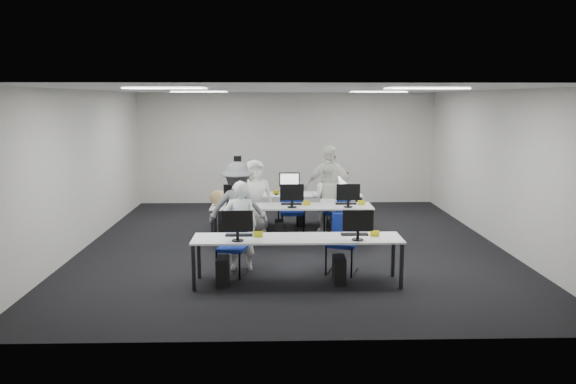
{
  "coord_description": "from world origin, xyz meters",
  "views": [
    {
      "loc": [
        -0.36,
        -10.74,
        2.82
      ],
      "look_at": [
        -0.07,
        0.24,
        1.0
      ],
      "focal_mm": 35.0,
      "sensor_mm": 36.0,
      "label": 1
    }
  ],
  "objects_px": {
    "chair_4": "(336,220)",
    "desk_front": "(297,241)",
    "student_0": "(240,226)",
    "chair_2": "(238,223)",
    "chair_3": "(292,221)",
    "chair_5": "(236,218)",
    "student_2": "(255,196)",
    "student_3": "(329,190)",
    "chair_1": "(342,255)",
    "student_1": "(328,199)",
    "desk_mid": "(292,208)",
    "photographer": "(238,207)",
    "chair_0": "(232,258)",
    "chair_7": "(339,219)",
    "chair_6": "(291,217)"
  },
  "relations": [
    {
      "from": "student_2",
      "to": "student_3",
      "type": "height_order",
      "value": "student_3"
    },
    {
      "from": "chair_4",
      "to": "desk_front",
      "type": "bearing_deg",
      "value": -93.02
    },
    {
      "from": "chair_2",
      "to": "student_2",
      "type": "height_order",
      "value": "student_2"
    },
    {
      "from": "student_3",
      "to": "photographer",
      "type": "xyz_separation_m",
      "value": [
        -1.84,
        -1.33,
        -0.11
      ]
    },
    {
      "from": "photographer",
      "to": "chair_7",
      "type": "bearing_deg",
      "value": -144.94
    },
    {
      "from": "desk_mid",
      "to": "chair_2",
      "type": "height_order",
      "value": "chair_2"
    },
    {
      "from": "desk_front",
      "to": "chair_4",
      "type": "height_order",
      "value": "chair_4"
    },
    {
      "from": "desk_front",
      "to": "chair_3",
      "type": "bearing_deg",
      "value": 89.66
    },
    {
      "from": "chair_0",
      "to": "chair_3",
      "type": "xyz_separation_m",
      "value": [
        1.05,
        2.59,
        0.04
      ]
    },
    {
      "from": "student_0",
      "to": "student_1",
      "type": "xyz_separation_m",
      "value": [
        1.69,
        2.54,
        -0.0
      ]
    },
    {
      "from": "chair_7",
      "to": "student_2",
      "type": "bearing_deg",
      "value": 173.14
    },
    {
      "from": "chair_2",
      "to": "chair_6",
      "type": "distance_m",
      "value": 1.17
    },
    {
      "from": "desk_mid",
      "to": "chair_0",
      "type": "distance_m",
      "value": 2.41
    },
    {
      "from": "chair_6",
      "to": "chair_0",
      "type": "bearing_deg",
      "value": -120.17
    },
    {
      "from": "chair_4",
      "to": "student_0",
      "type": "height_order",
      "value": "student_0"
    },
    {
      "from": "chair_4",
      "to": "student_3",
      "type": "distance_m",
      "value": 0.67
    },
    {
      "from": "chair_4",
      "to": "student_1",
      "type": "xyz_separation_m",
      "value": [
        -0.17,
        0.09,
        0.45
      ]
    },
    {
      "from": "desk_mid",
      "to": "student_1",
      "type": "xyz_separation_m",
      "value": [
        0.78,
        0.67,
        0.07
      ]
    },
    {
      "from": "desk_mid",
      "to": "chair_7",
      "type": "height_order",
      "value": "chair_7"
    },
    {
      "from": "chair_4",
      "to": "student_2",
      "type": "bearing_deg",
      "value": -175.0
    },
    {
      "from": "chair_3",
      "to": "chair_1",
      "type": "bearing_deg",
      "value": -76.48
    },
    {
      "from": "desk_mid",
      "to": "photographer",
      "type": "relative_size",
      "value": 1.92
    },
    {
      "from": "chair_0",
      "to": "chair_2",
      "type": "relative_size",
      "value": 1.02
    },
    {
      "from": "chair_7",
      "to": "chair_4",
      "type": "bearing_deg",
      "value": -118.5
    },
    {
      "from": "chair_7",
      "to": "student_0",
      "type": "xyz_separation_m",
      "value": [
        -1.95,
        -2.66,
        0.47
      ]
    },
    {
      "from": "student_0",
      "to": "chair_6",
      "type": "bearing_deg",
      "value": -112.04
    },
    {
      "from": "chair_5",
      "to": "student_0",
      "type": "height_order",
      "value": "student_0"
    },
    {
      "from": "chair_5",
      "to": "student_3",
      "type": "distance_m",
      "value": 2.09
    },
    {
      "from": "chair_4",
      "to": "student_2",
      "type": "height_order",
      "value": "student_2"
    },
    {
      "from": "chair_3",
      "to": "chair_5",
      "type": "bearing_deg",
      "value": 156.13
    },
    {
      "from": "chair_4",
      "to": "chair_6",
      "type": "bearing_deg",
      "value": 176.09
    },
    {
      "from": "chair_0",
      "to": "chair_4",
      "type": "bearing_deg",
      "value": 68.1
    },
    {
      "from": "desk_front",
      "to": "student_0",
      "type": "relative_size",
      "value": 2.12
    },
    {
      "from": "chair_6",
      "to": "chair_2",
      "type": "bearing_deg",
      "value": -173.8
    },
    {
      "from": "chair_2",
      "to": "chair_7",
      "type": "xyz_separation_m",
      "value": [
        2.15,
        0.27,
        0.01
      ]
    },
    {
      "from": "chair_3",
      "to": "chair_7",
      "type": "distance_m",
      "value": 1.08
    },
    {
      "from": "chair_3",
      "to": "student_3",
      "type": "distance_m",
      "value": 1.03
    },
    {
      "from": "chair_1",
      "to": "student_2",
      "type": "xyz_separation_m",
      "value": [
        -1.51,
        2.89,
        0.48
      ]
    },
    {
      "from": "desk_front",
      "to": "photographer",
      "type": "bearing_deg",
      "value": 117.82
    },
    {
      "from": "student_3",
      "to": "chair_4",
      "type": "bearing_deg",
      "value": -10.5
    },
    {
      "from": "chair_1",
      "to": "student_3",
      "type": "bearing_deg",
      "value": 108.7
    },
    {
      "from": "chair_0",
      "to": "photographer",
      "type": "height_order",
      "value": "photographer"
    },
    {
      "from": "desk_front",
      "to": "student_0",
      "type": "distance_m",
      "value": 1.17
    },
    {
      "from": "chair_2",
      "to": "student_3",
      "type": "xyz_separation_m",
      "value": [
        1.92,
        0.16,
        0.67
      ]
    },
    {
      "from": "chair_0",
      "to": "student_0",
      "type": "height_order",
      "value": "student_0"
    },
    {
      "from": "chair_2",
      "to": "chair_3",
      "type": "height_order",
      "value": "chair_3"
    },
    {
      "from": "student_0",
      "to": "student_2",
      "type": "distance_m",
      "value": 2.71
    },
    {
      "from": "chair_1",
      "to": "photographer",
      "type": "bearing_deg",
      "value": 161.45
    },
    {
      "from": "chair_1",
      "to": "student_1",
      "type": "bearing_deg",
      "value": 109.23
    },
    {
      "from": "chair_4",
      "to": "student_1",
      "type": "bearing_deg",
      "value": 165.94
    }
  ]
}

